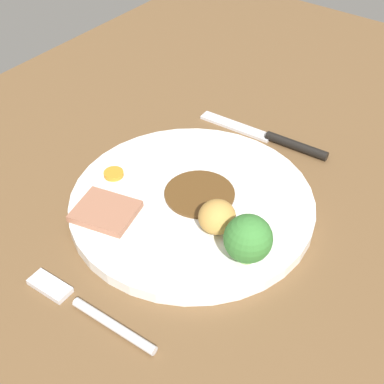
{
  "coord_description": "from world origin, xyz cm",
  "views": [
    {
      "loc": [
        -37.22,
        -27.85,
        45.93
      ],
      "look_at": [
        -1.07,
        -0.71,
        6.0
      ],
      "focal_mm": 50.51,
      "sensor_mm": 36.0,
      "label": 1
    }
  ],
  "objects": [
    {
      "name": "knife",
      "position": [
        15.73,
        -1.55,
        4.05
      ],
      "size": [
        2.55,
        18.55,
        1.2
      ],
      "rotation": [
        0.0,
        0.0,
        1.63
      ],
      "color": "black",
      "rests_on": "dining_table"
    },
    {
      "name": "dinner_plate",
      "position": [
        -1.07,
        -0.71,
        4.3
      ],
      "size": [
        27.75,
        27.75,
        1.4
      ],
      "primitive_type": "cylinder",
      "color": "white",
      "rests_on": "dining_table"
    },
    {
      "name": "gravy_pool",
      "position": [
        -0.24,
        -0.99,
        5.15
      ],
      "size": [
        8.07,
        8.07,
        0.3
      ],
      "primitive_type": "cylinder",
      "color": "#563819",
      "rests_on": "dinner_plate"
    },
    {
      "name": "fork",
      "position": [
        -18.54,
        -1.34,
        3.99
      ],
      "size": [
        2.18,
        15.3,
        0.9
      ],
      "rotation": [
        0.0,
        0.0,
        1.61
      ],
      "color": "silver",
      "rests_on": "dining_table"
    },
    {
      "name": "roast_potato_left",
      "position": [
        -3.34,
        -5.69,
        6.79
      ],
      "size": [
        4.9,
        4.86,
        3.58
      ],
      "primitive_type": "ellipsoid",
      "rotation": [
        0.0,
        0.0,
        2.87
      ],
      "color": "#BC8C42",
      "rests_on": "dinner_plate"
    },
    {
      "name": "broccoli_floret",
      "position": [
        -4.99,
        -10.47,
        7.85
      ],
      "size": [
        4.88,
        4.88,
        5.35
      ],
      "color": "#8CB766",
      "rests_on": "dinner_plate"
    },
    {
      "name": "dining_table",
      "position": [
        0.0,
        0.0,
        1.8
      ],
      "size": [
        120.0,
        84.0,
        3.6
      ],
      "primitive_type": "cube",
      "color": "brown",
      "rests_on": "ground"
    },
    {
      "name": "meat_slice_main",
      "position": [
        -8.74,
        5.33,
        5.4
      ],
      "size": [
        6.88,
        7.63,
        0.8
      ],
      "primitive_type": "cube",
      "rotation": [
        0.0,
        0.0,
        1.81
      ],
      "color": "#9E664C",
      "rests_on": "dinner_plate"
    },
    {
      "name": "carrot_coin_front",
      "position": [
        -3.37,
        9.16,
        5.27
      ],
      "size": [
        2.36,
        2.36,
        0.53
      ],
      "primitive_type": "cylinder",
      "color": "orange",
      "rests_on": "dinner_plate"
    }
  ]
}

